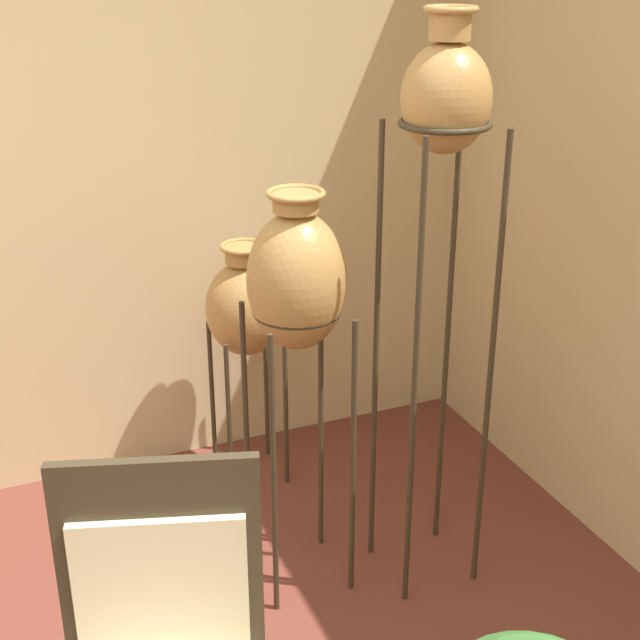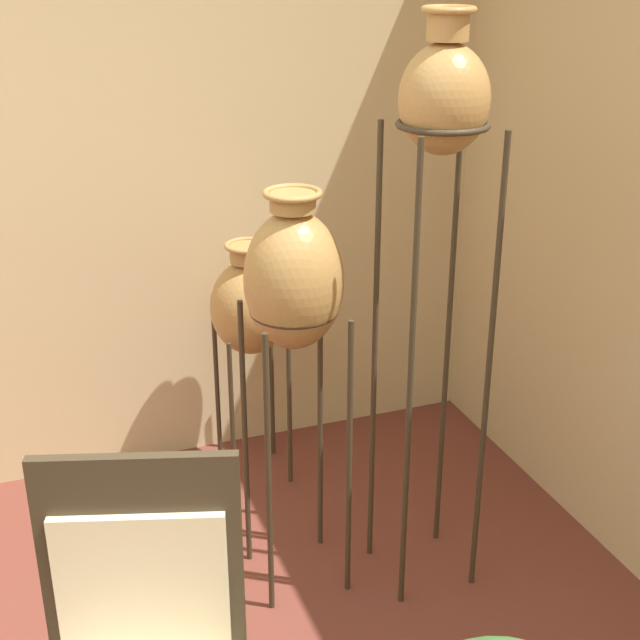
# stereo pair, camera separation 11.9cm
# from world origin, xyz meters

# --- Properties ---
(vase_stand_tall) EXTENTS (0.31, 0.31, 2.00)m
(vase_stand_tall) POSITION_xyz_m (1.43, 1.02, 1.67)
(vase_stand_tall) COLOR #382D1E
(vase_stand_tall) RESTS_ON ground_plane
(vase_stand_medium) EXTENTS (0.33, 0.33, 1.46)m
(vase_stand_medium) POSITION_xyz_m (0.99, 1.15, 1.15)
(vase_stand_medium) COLOR #382D1E
(vase_stand_medium) RESTS_ON ground_plane
(vase_stand_short) EXTENTS (0.32, 0.32, 1.07)m
(vase_stand_short) POSITION_xyz_m (1.03, 1.87, 0.79)
(vase_stand_short) COLOR #382D1E
(vase_stand_short) RESTS_ON ground_plane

